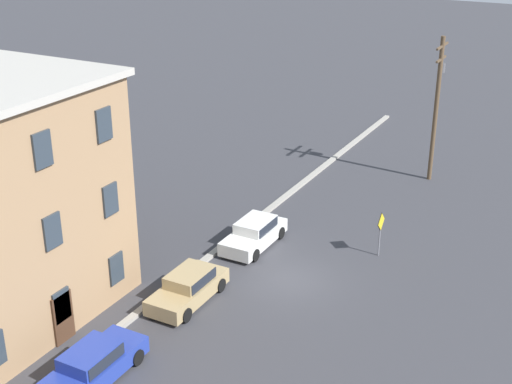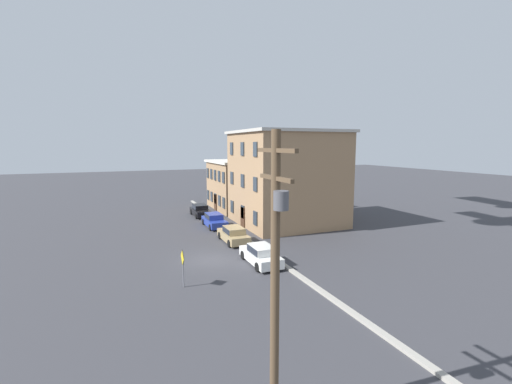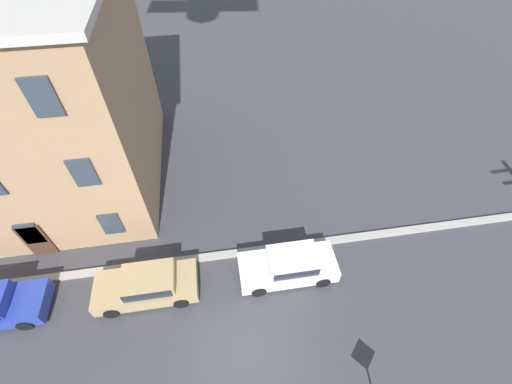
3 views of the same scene
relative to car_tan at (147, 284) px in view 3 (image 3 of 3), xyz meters
The scene contains 5 objects.
ground_plane 5.06m from the car_tan, 39.03° to the right, with size 200.00×200.00×0.00m, color #38383D.
kerb_strip 4.17m from the car_tan, 19.12° to the left, with size 56.00×0.36×0.16m, color #9E998E.
apartment_midblock 10.51m from the car_tan, 122.28° to the left, with size 11.07×10.90×10.40m.
car_tan is the anchor object (origin of this frame).
car_white 6.28m from the car_tan, ahead, with size 4.40×1.92×1.43m.
Camera 3 is at (-0.25, -4.16, 14.51)m, focal length 24.00 mm.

